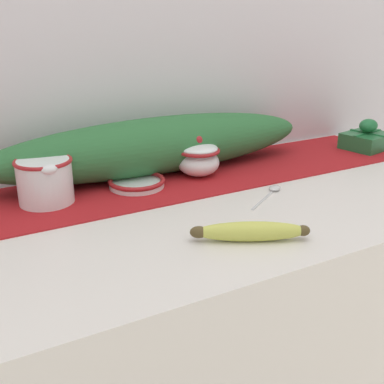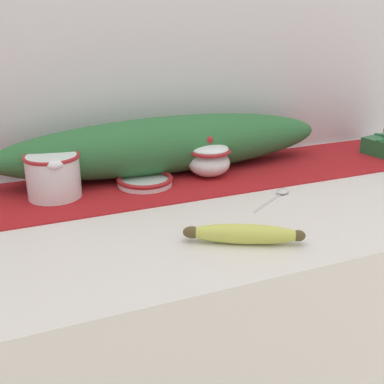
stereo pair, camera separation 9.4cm
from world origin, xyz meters
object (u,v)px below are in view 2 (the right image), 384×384
(small_dish, at_px, (145,181))
(sugar_bowl, at_px, (209,159))
(spoon, at_px, (281,193))
(cream_pitcher, at_px, (53,174))
(banana, at_px, (244,234))

(small_dish, bearing_deg, sugar_bowl, 1.32)
(sugar_bowl, height_order, spoon, sugar_bowl)
(cream_pitcher, distance_m, sugar_bowl, 0.37)
(banana, bearing_deg, small_dish, 101.28)
(banana, bearing_deg, spoon, 42.98)
(spoon, bearing_deg, banana, -169.19)
(sugar_bowl, xyz_separation_m, spoon, (0.09, -0.17, -0.04))
(cream_pitcher, distance_m, banana, 0.45)
(small_dish, bearing_deg, banana, -78.72)
(sugar_bowl, height_order, small_dish, sugar_bowl)
(sugar_bowl, xyz_separation_m, small_dish, (-0.16, -0.00, -0.03))
(cream_pitcher, xyz_separation_m, small_dish, (0.20, -0.00, -0.04))
(sugar_bowl, distance_m, small_dish, 0.17)
(cream_pitcher, height_order, spoon, cream_pitcher)
(cream_pitcher, relative_size, spoon, 1.00)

